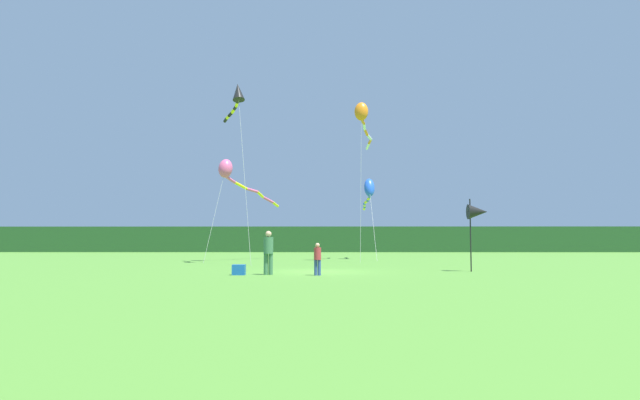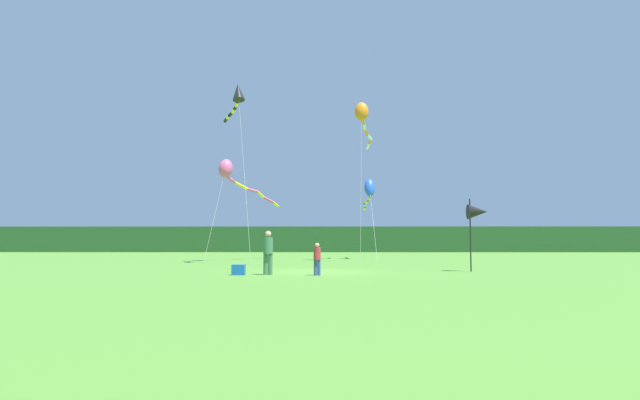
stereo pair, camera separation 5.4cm
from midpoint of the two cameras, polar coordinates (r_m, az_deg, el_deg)
ground_plane at (r=25.47m, az=-0.17°, el=-7.39°), size 120.00×120.00×0.00m
distant_treeline at (r=70.43m, az=0.24°, el=-4.07°), size 108.00×2.64×3.20m
person_adult at (r=23.23m, az=-5.40°, el=-5.17°), size 0.40×0.40×1.82m
person_child at (r=22.69m, az=-0.33°, el=-5.91°), size 0.29×0.29×1.32m
cooler_box at (r=23.24m, az=-8.41°, el=-7.12°), size 0.53×0.42×0.43m
banner_flag_pole at (r=26.57m, az=15.84°, el=-1.24°), size 0.90×0.70×3.35m
kite_blue at (r=42.92m, az=5.02°, el=1.02°), size 0.86×7.62×6.32m
kite_black at (r=35.63m, az=-8.56°, el=10.59°), size 2.67×5.35×11.30m
kite_rainbow at (r=39.36m, az=-9.15°, el=2.73°), size 4.22×8.13×7.15m
kite_orange at (r=39.94m, az=4.35°, el=8.56°), size 1.61×7.75×11.17m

